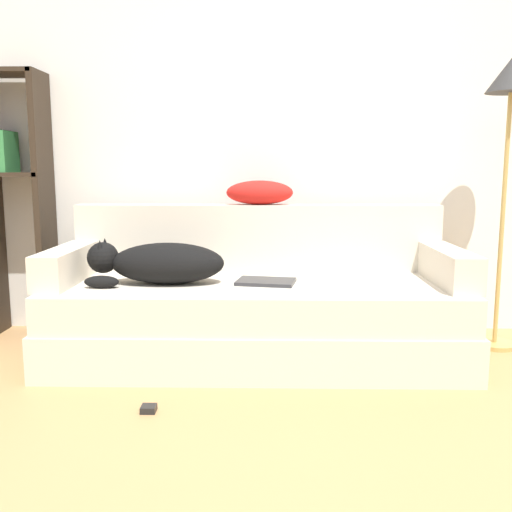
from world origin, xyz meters
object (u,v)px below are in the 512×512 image
dog (159,263)px  throw_pillow (260,193)px  bookshelf (15,190)px  power_adapter (149,409)px  laptop (266,282)px  couch (256,321)px  floor_lamp (510,107)px

dog → throw_pillow: bearing=39.4°
bookshelf → power_adapter: bookshelf is taller
laptop → bookshelf: size_ratio=0.21×
laptop → throw_pillow: (-0.04, 0.40, 0.44)m
bookshelf → laptop: bearing=-17.8°
laptop → throw_pillow: 0.59m
dog → power_adapter: size_ratio=11.37×
dog → bookshelf: bearing=152.3°
couch → bookshelf: bookshelf is taller
dog → floor_lamp: size_ratio=0.44×
couch → throw_pillow: throw_pillow is taller
dog → floor_lamp: (1.83, 0.28, 0.80)m
laptop → dog: bearing=-168.6°
laptop → floor_lamp: (1.29, 0.27, 0.89)m
laptop → throw_pillow: size_ratio=0.84×
laptop → bookshelf: (-1.48, 0.47, 0.45)m
couch → laptop: size_ratio=6.59×
throw_pillow → floor_lamp: bearing=-5.9°
throw_pillow → floor_lamp: 1.41m
power_adapter → floor_lamp: bearing=27.4°
floor_lamp → power_adapter: size_ratio=25.61×
dog → floor_lamp: bearing=8.7°
couch → laptop: bearing=-39.4°
couch → power_adapter: couch is taller
bookshelf → floor_lamp: size_ratio=0.98×
bookshelf → power_adapter: 1.73m
couch → floor_lamp: floor_lamp is taller
laptop → power_adapter: bearing=-116.5°
dog → floor_lamp: floor_lamp is taller
laptop → bookshelf: bearing=172.1°
laptop → floor_lamp: 1.59m
couch → power_adapter: bearing=-121.9°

